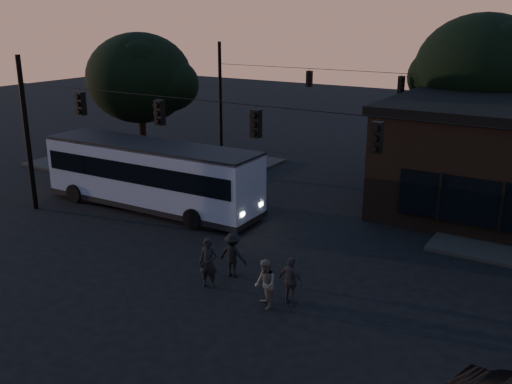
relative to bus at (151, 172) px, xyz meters
The scene contains 11 objects.
ground 10.94m from the bus, 41.47° to the right, with size 120.00×120.00×0.00m, color black.
sidewalk_far_left 9.23m from the bus, 130.79° to the left, with size 14.00×10.00×0.15m, color black.
tree_behind 19.64m from the bus, 50.88° to the left, with size 7.60×7.60×9.43m.
tree_left 9.12m from the bus, 135.29° to the left, with size 6.40×6.40×8.30m.
signal_rig_near 9.05m from the bus, 21.24° to the right, with size 26.24×0.30×7.50m.
signal_rig_far 15.37m from the bus, 57.84° to the left, with size 26.24×0.30×7.50m.
bus is the anchor object (origin of this frame).
pedestrian_a 9.38m from the bus, 35.90° to the right, with size 0.66×0.44×1.82m, color black.
pedestrian_b 11.58m from the bus, 29.58° to the right, with size 0.82×0.64×1.68m, color #484541.
pedestrian_c 11.80m from the bus, 25.30° to the right, with size 0.98×0.41×1.67m, color #212228.
pedestrian_d 8.96m from the bus, 28.82° to the right, with size 1.09×0.63×1.69m, color black.
Camera 1 is at (10.65, -13.01, 9.25)m, focal length 40.00 mm.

